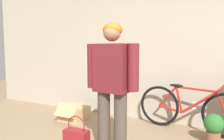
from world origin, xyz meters
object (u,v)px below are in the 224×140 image
at_px(bicycle, 190,109).
at_px(handbag, 76,138).
at_px(potted_plant, 214,127).
at_px(person, 112,78).
at_px(cardboard_box, 74,113).

bearing_deg(bicycle, handbag, -127.40).
bearing_deg(potted_plant, person, -143.88).
height_order(bicycle, cardboard_box, bicycle).
relative_size(person, bicycle, 0.96).
height_order(bicycle, potted_plant, bicycle).
xyz_separation_m(person, bicycle, (0.76, 1.16, -0.57)).
xyz_separation_m(bicycle, potted_plant, (0.35, -0.35, -0.12)).
distance_m(person, bicycle, 1.51).
bearing_deg(cardboard_box, potted_plant, -0.20).
bearing_deg(bicycle, person, -116.06).
bearing_deg(cardboard_box, person, -34.85).
xyz_separation_m(handbag, cardboard_box, (-0.71, 0.91, -0.01)).
distance_m(person, potted_plant, 1.54).
xyz_separation_m(person, cardboard_box, (-1.18, 0.82, -0.81)).
height_order(handbag, cardboard_box, handbag).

